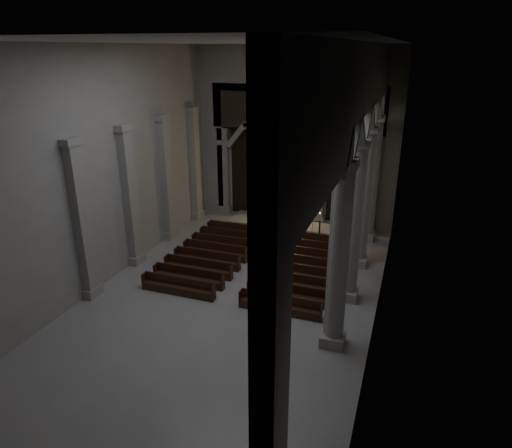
{
  "coord_description": "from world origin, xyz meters",
  "views": [
    {
      "loc": [
        7.82,
        -18.91,
        11.79
      ],
      "look_at": [
        0.12,
        3.0,
        2.77
      ],
      "focal_mm": 32.0,
      "sensor_mm": 36.0,
      "label": 1
    }
  ],
  "objects_px": {
    "candle_stand_right": "(319,227)",
    "worshipper": "(283,235)",
    "altar": "(283,211)",
    "candle_stand_left": "(248,222)",
    "pews": "(255,264)",
    "altar_rail": "(285,221)"
  },
  "relations": [
    {
      "from": "pews",
      "to": "worshipper",
      "type": "xyz_separation_m",
      "value": [
        0.52,
        3.91,
        0.28
      ]
    },
    {
      "from": "pews",
      "to": "candle_stand_left",
      "type": "bearing_deg",
      "value": 113.76
    },
    {
      "from": "altar_rail",
      "to": "altar",
      "type": "bearing_deg",
      "value": 110.63
    },
    {
      "from": "candle_stand_left",
      "to": "pews",
      "type": "height_order",
      "value": "candle_stand_left"
    },
    {
      "from": "pews",
      "to": "worshipper",
      "type": "distance_m",
      "value": 3.96
    },
    {
      "from": "altar",
      "to": "altar_rail",
      "type": "relative_size",
      "value": 0.4
    },
    {
      "from": "candle_stand_right",
      "to": "pews",
      "type": "height_order",
      "value": "candle_stand_right"
    },
    {
      "from": "altar",
      "to": "candle_stand_left",
      "type": "bearing_deg",
      "value": -128.59
    },
    {
      "from": "altar",
      "to": "altar_rail",
      "type": "distance_m",
      "value": 2.02
    },
    {
      "from": "pews",
      "to": "altar_rail",
      "type": "bearing_deg",
      "value": 90.0
    },
    {
      "from": "candle_stand_right",
      "to": "pews",
      "type": "distance_m",
      "value": 7.0
    },
    {
      "from": "altar",
      "to": "pews",
      "type": "distance_m",
      "value": 8.16
    },
    {
      "from": "candle_stand_left",
      "to": "altar",
      "type": "bearing_deg",
      "value": 51.41
    },
    {
      "from": "pews",
      "to": "candle_stand_right",
      "type": "bearing_deg",
      "value": 70.46
    },
    {
      "from": "altar_rail",
      "to": "candle_stand_right",
      "type": "bearing_deg",
      "value": 8.79
    },
    {
      "from": "candle_stand_left",
      "to": "pews",
      "type": "bearing_deg",
      "value": -66.24
    },
    {
      "from": "candle_stand_right",
      "to": "worshipper",
      "type": "xyz_separation_m",
      "value": [
        -1.82,
        -2.68,
        0.19
      ]
    },
    {
      "from": "altar_rail",
      "to": "candle_stand_right",
      "type": "height_order",
      "value": "candle_stand_right"
    },
    {
      "from": "altar",
      "to": "candle_stand_left",
      "type": "height_order",
      "value": "candle_stand_left"
    },
    {
      "from": "altar_rail",
      "to": "candle_stand_left",
      "type": "relative_size",
      "value": 3.44
    },
    {
      "from": "worshipper",
      "to": "pews",
      "type": "bearing_deg",
      "value": -79.75
    },
    {
      "from": "candle_stand_left",
      "to": "worshipper",
      "type": "xyz_separation_m",
      "value": [
        3.07,
        -1.89,
        0.18
      ]
    }
  ]
}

